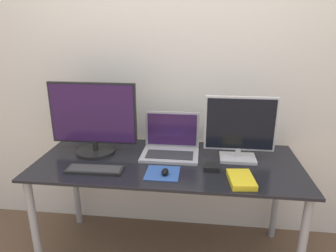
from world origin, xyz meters
name	(u,v)px	position (x,y,z in m)	size (l,w,h in m)	color
wall_back	(174,73)	(0.00, 0.78, 1.25)	(7.00, 0.05, 2.50)	silver
desk	(168,174)	(0.00, 0.36, 0.65)	(1.68, 0.72, 0.75)	black
monitor_left	(93,120)	(-0.50, 0.43, 0.98)	(0.58, 0.26, 0.48)	black
monitor_right	(240,129)	(0.45, 0.43, 0.96)	(0.44, 0.16, 0.42)	silver
laptop	(171,144)	(0.01, 0.49, 0.81)	(0.38, 0.27, 0.27)	#ADADB2
keyboard	(95,170)	(-0.41, 0.17, 0.76)	(0.34, 0.13, 0.02)	black
mousepad	(163,173)	(-0.01, 0.18, 0.75)	(0.20, 0.19, 0.00)	#2D519E
mouse	(165,172)	(0.01, 0.16, 0.77)	(0.04, 0.07, 0.03)	black
book	(241,180)	(0.44, 0.13, 0.76)	(0.15, 0.22, 0.03)	yellow
power_brick	(211,167)	(0.28, 0.27, 0.76)	(0.09, 0.09, 0.03)	black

